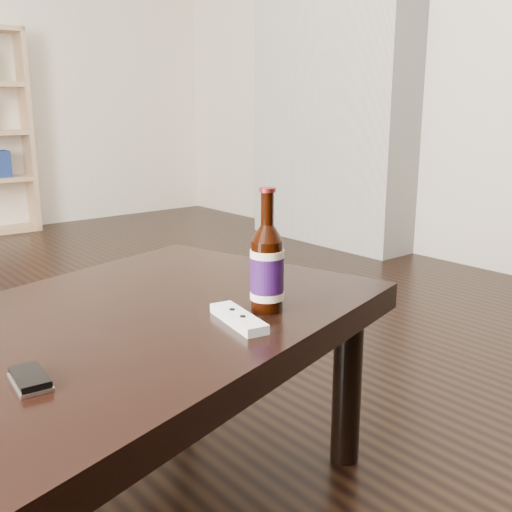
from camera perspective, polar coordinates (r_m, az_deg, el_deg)
floor at (r=1.90m, az=-17.94°, el=-14.76°), size 5.00×6.00×0.01m
chimney_breast at (r=4.06m, az=7.37°, el=20.44°), size 0.30×1.20×2.70m
coffee_table at (r=1.25m, az=-14.85°, el=-9.21°), size 1.40×1.04×0.47m
beer_bottle at (r=1.25m, az=1.06°, el=-1.18°), size 0.08×0.08×0.26m
phone at (r=1.01m, az=-20.72°, el=-10.91°), size 0.06×0.10×0.02m
remote at (r=1.20m, az=-1.69°, el=-5.96°), size 0.08×0.18×0.02m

